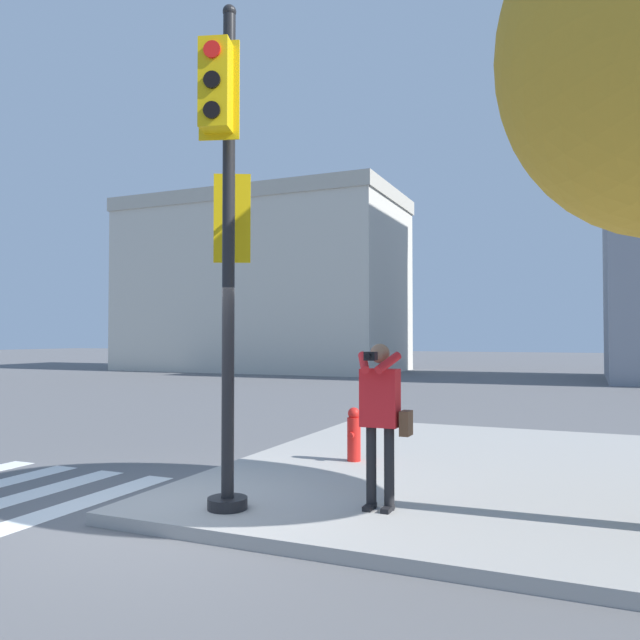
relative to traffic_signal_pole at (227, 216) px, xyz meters
name	(u,v)px	position (x,y,z in m)	size (l,w,h in m)	color
ground_plane	(155,518)	(-0.76, -0.19, -3.27)	(160.00, 160.00, 0.00)	#5B5B5E
sidewalk_corner	(524,475)	(2.74, 3.31, -3.21)	(8.00, 8.00, 0.14)	#9E9B96
traffic_signal_pole	(227,216)	(0.00, 0.00, 0.00)	(0.75, 1.33, 5.45)	black
person_photographer	(381,410)	(1.53, 0.64, -2.08)	(0.58, 0.54, 1.76)	black
fire_hydrant	(354,434)	(0.37, 2.95, -2.75)	(0.20, 0.26, 0.79)	red
building_left	(263,285)	(-14.41, 27.28, 1.87)	(16.48, 8.45, 10.26)	beige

